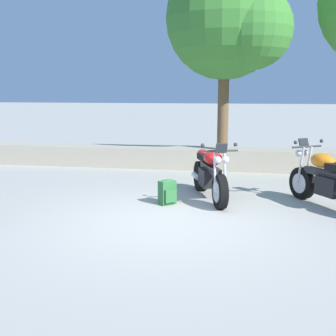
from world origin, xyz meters
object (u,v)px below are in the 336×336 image
Objects in this scene: motorcycle_orange_far_right at (328,181)px; rider_backpack at (167,191)px; motorcycle_red_centre at (210,174)px; leafy_tree_far_left at (231,22)px.

motorcycle_orange_far_right is 2.88m from rider_backpack.
motorcycle_red_centre is 4.25× the size of rider_backpack.
rider_backpack is at bearing -144.59° from motorcycle_red_centre.
motorcycle_orange_far_right is 0.39× the size of leafy_tree_far_left.
rider_backpack is (-2.86, -0.27, -0.24)m from motorcycle_orange_far_right.
motorcycle_orange_far_right is at bearing -6.97° from motorcycle_red_centre.
motorcycle_red_centre is 4.43m from leafy_tree_far_left.
leafy_tree_far_left reaches higher than rider_backpack.
motorcycle_orange_far_right reaches higher than rider_backpack.
rider_backpack is at bearing -105.20° from leafy_tree_far_left.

